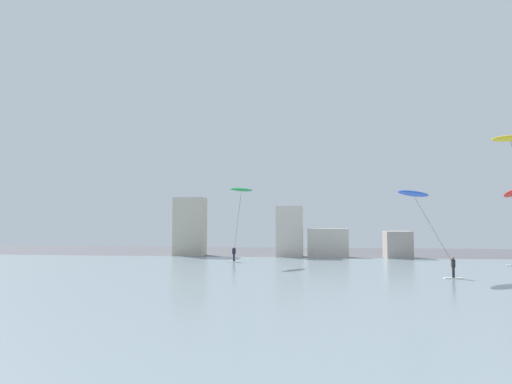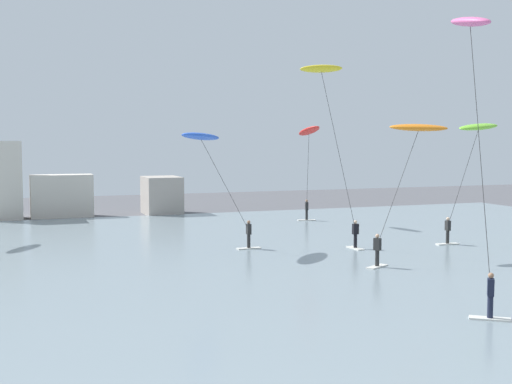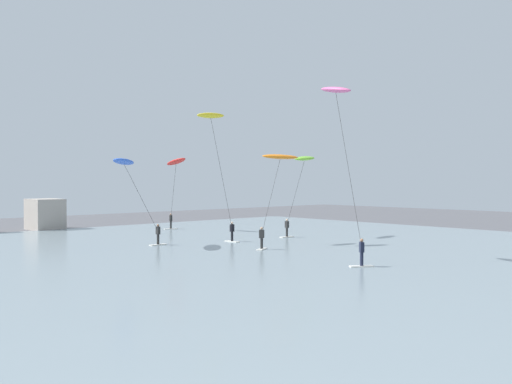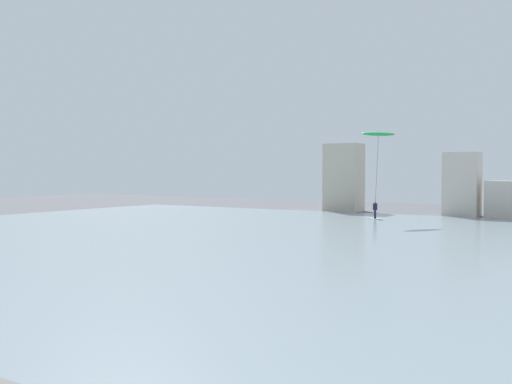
% 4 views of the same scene
% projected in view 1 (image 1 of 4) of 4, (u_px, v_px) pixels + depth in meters
% --- Properties ---
extents(water_bay, '(84.00, 52.00, 0.10)m').
position_uv_depth(water_bay, '(319.00, 290.00, 29.59)').
color(water_bay, gray).
rests_on(water_bay, ground).
extents(far_shore_buildings, '(29.38, 4.62, 7.50)m').
position_uv_depth(far_shore_buildings, '(255.00, 233.00, 58.78)').
color(far_shore_buildings, beige).
rests_on(far_shore_buildings, ground).
extents(kitesurfer_blue, '(5.15, 3.62, 6.78)m').
position_uv_depth(kitesurfer_blue, '(416.00, 199.00, 36.08)').
color(kitesurfer_blue, silver).
rests_on(kitesurfer_blue, water_bay).
extents(kitesurfer_green, '(3.24, 4.60, 7.82)m').
position_uv_depth(kitesurfer_green, '(241.00, 195.00, 47.65)').
color(kitesurfer_green, silver).
rests_on(kitesurfer_green, water_bay).
extents(kitesurfer_red, '(2.20, 4.14, 7.48)m').
position_uv_depth(kitesurfer_red, '(512.00, 201.00, 43.59)').
color(kitesurfer_red, silver).
rests_on(kitesurfer_red, water_bay).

